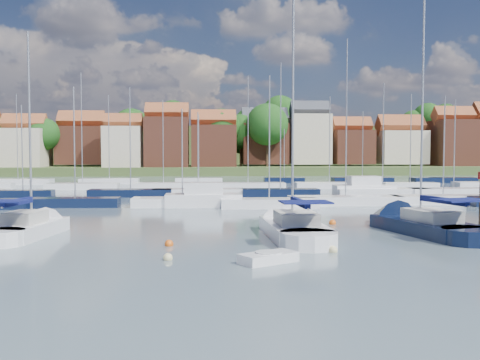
{
  "coord_description": "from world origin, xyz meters",
  "views": [
    {
      "loc": [
        -5.29,
        -29.36,
        5.05
      ],
      "look_at": [
        -2.34,
        14.0,
        2.78
      ],
      "focal_mm": 40.0,
      "sensor_mm": 36.0,
      "label": 1
    }
  ],
  "objects": [
    {
      "name": "sailboat_left",
      "position": [
        -15.62,
        4.11,
        0.36
      ],
      "size": [
        4.01,
        9.96,
        13.25
      ],
      "rotation": [
        0.0,
        0.0,
        1.42
      ],
      "color": "silver",
      "rests_on": "ground"
    },
    {
      "name": "far_shore_town",
      "position": [
        2.23,
        132.67,
        4.61
      ],
      "size": [
        212.46,
        90.0,
        22.27
      ],
      "color": "#44572B",
      "rests_on": "ground"
    },
    {
      "name": "ground",
      "position": [
        0.0,
        40.0,
        0.0
      ],
      "size": [
        260.0,
        260.0,
        0.0
      ],
      "primitive_type": "plane",
      "color": "#414E58",
      "rests_on": "ground"
    },
    {
      "name": "buoy_b",
      "position": [
        -6.98,
        -4.4,
        0.0
      ],
      "size": [
        0.44,
        0.44,
        0.44
      ],
      "primitive_type": "sphere",
      "color": "beige",
      "rests_on": "ground"
    },
    {
      "name": "tender",
      "position": [
        -2.36,
        -5.31,
        0.22
      ],
      "size": [
        2.93,
        2.42,
        0.58
      ],
      "rotation": [
        0.0,
        0.0,
        0.53
      ],
      "color": "silver",
      "rests_on": "ground"
    },
    {
      "name": "buoy_c",
      "position": [
        -7.17,
        -0.61,
        0.0
      ],
      "size": [
        0.47,
        0.47,
        0.47
      ],
      "primitive_type": "sphere",
      "color": "#D85914",
      "rests_on": "ground"
    },
    {
      "name": "buoy_d",
      "position": [
        1.21,
        -3.02,
        0.0
      ],
      "size": [
        0.46,
        0.46,
        0.46
      ],
      "primitive_type": "sphere",
      "color": "beige",
      "rests_on": "ground"
    },
    {
      "name": "buoy_e",
      "position": [
        3.7,
        7.28,
        0.0
      ],
      "size": [
        0.48,
        0.48,
        0.48
      ],
      "primitive_type": "sphere",
      "color": "#D85914",
      "rests_on": "ground"
    },
    {
      "name": "marina_field",
      "position": [
        1.91,
        35.15,
        0.43
      ],
      "size": [
        79.62,
        41.41,
        15.93
      ],
      "color": "silver",
      "rests_on": "ground"
    },
    {
      "name": "sailboat_navy",
      "position": [
        8.06,
        4.14,
        0.35
      ],
      "size": [
        6.03,
        12.51,
        16.73
      ],
      "rotation": [
        0.0,
        0.0,
        1.81
      ],
      "color": "black",
      "rests_on": "ground"
    },
    {
      "name": "sailboat_centre",
      "position": [
        0.03,
        3.53,
        0.35
      ],
      "size": [
        3.6,
        12.0,
        16.14
      ],
      "rotation": [
        0.0,
        0.0,
        1.61
      ],
      "color": "silver",
      "rests_on": "ground"
    }
  ]
}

